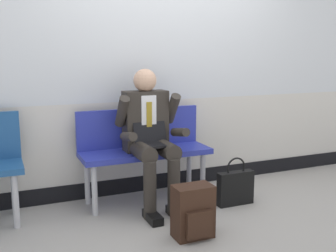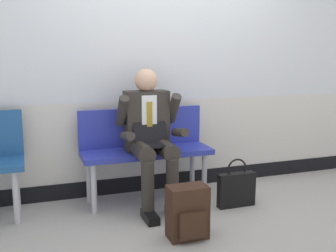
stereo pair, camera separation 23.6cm
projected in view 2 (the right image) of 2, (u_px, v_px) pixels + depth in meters
ground_plane at (184, 206)px, 3.71m from camera, size 18.00×18.00×0.00m
station_wall at (163, 53)px, 4.02m from camera, size 6.87×0.14×2.81m
bench_with_person at (145, 145)px, 3.82m from camera, size 1.21×0.42×0.87m
person_seated at (151, 134)px, 3.62m from camera, size 0.57×0.70×1.25m
backpack at (188, 213)px, 3.04m from camera, size 0.30×0.22×0.41m
handbag at (236, 189)px, 3.68m from camera, size 0.35×0.09×0.45m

